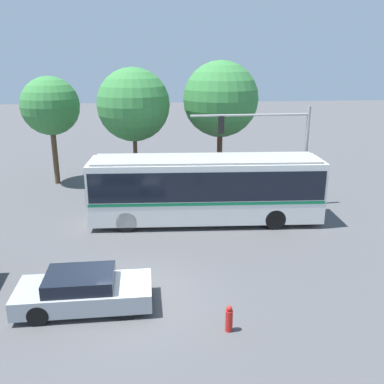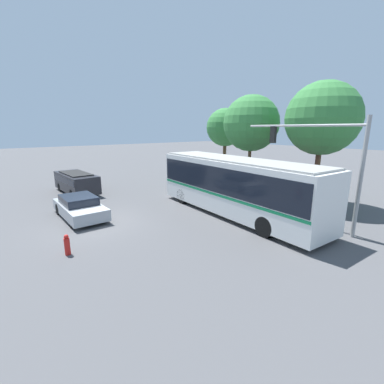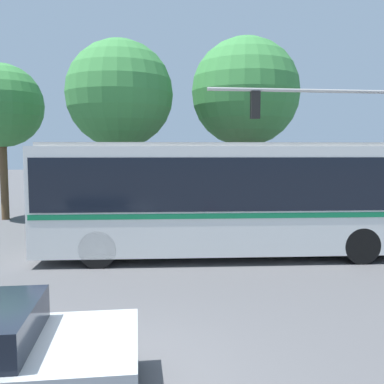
% 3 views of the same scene
% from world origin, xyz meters
% --- Properties ---
extents(ground_plane, '(140.00, 140.00, 0.00)m').
position_xyz_m(ground_plane, '(0.00, 0.00, 0.00)').
color(ground_plane, '#4C4C4F').
extents(city_bus, '(11.51, 3.36, 3.31)m').
position_xyz_m(city_bus, '(3.61, 6.86, 1.88)').
color(city_bus, silver).
rests_on(city_bus, ground).
extents(sedan_foreground, '(4.40, 1.91, 1.25)m').
position_xyz_m(sedan_foreground, '(-1.48, -0.39, 0.61)').
color(sedan_foreground, '#9EA3A8').
rests_on(sedan_foreground, ground).
extents(traffic_light_pole, '(6.42, 0.24, 5.52)m').
position_xyz_m(traffic_light_pole, '(7.65, 8.74, 3.75)').
color(traffic_light_pole, gray).
rests_on(traffic_light_pole, ground).
extents(flowering_hedge, '(7.04, 1.01, 1.55)m').
position_xyz_m(flowering_hedge, '(3.62, 11.39, 0.76)').
color(flowering_hedge, '#286028').
rests_on(flowering_hedge, ground).
extents(street_tree_left, '(3.68, 3.68, 6.93)m').
position_xyz_m(street_tree_left, '(-5.17, 14.88, 5.06)').
color(street_tree_left, brown).
rests_on(street_tree_left, ground).
extents(street_tree_centre, '(4.28, 4.28, 7.49)m').
position_xyz_m(street_tree_centre, '(0.10, 12.35, 5.34)').
color(street_tree_centre, brown).
rests_on(street_tree_centre, ground).
extents(street_tree_right, '(4.59, 4.59, 7.87)m').
position_xyz_m(street_tree_right, '(5.37, 12.84, 5.56)').
color(street_tree_right, brown).
rests_on(street_tree_right, ground).
extents(fire_hydrant, '(0.22, 0.22, 0.86)m').
position_xyz_m(fire_hydrant, '(3.02, -2.20, 0.41)').
color(fire_hydrant, red).
rests_on(fire_hydrant, ground).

